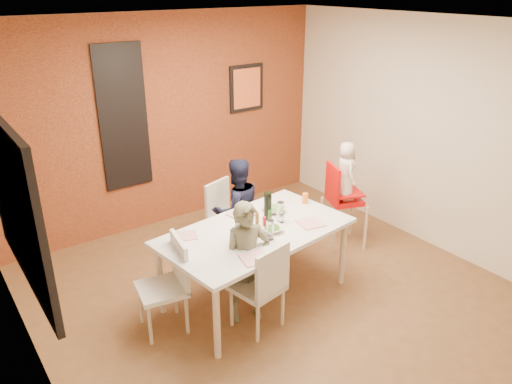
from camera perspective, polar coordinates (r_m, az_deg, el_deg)
ground at (r=5.36m, az=1.90°, el=-11.42°), size 4.50×4.50×0.00m
ceiling at (r=4.42m, az=2.38°, el=18.72°), size 4.50×4.50×0.02m
wall_back at (r=6.56m, az=-10.03°, el=7.90°), size 4.50×0.02×2.70m
wall_front at (r=3.42m, az=26.01°, el=-9.14°), size 4.50×0.02×2.70m
wall_left at (r=3.90m, az=-25.23°, el=-4.95°), size 0.02×4.50×2.70m
wall_right at (r=6.29m, az=18.72°, el=6.35°), size 0.02×4.50×2.70m
brick_accent_wall at (r=6.55m, az=-9.96°, el=7.86°), size 4.50×0.02×2.70m
picture_window_frame at (r=4.01m, az=-25.89°, el=-1.17°), size 0.05×1.70×1.30m
picture_window_pane at (r=4.01m, az=-25.68°, el=-1.12°), size 0.02×1.55×1.15m
glassblock_strip at (r=6.27m, az=-14.95°, el=8.17°), size 0.55×0.03×1.70m
glassblock_surround at (r=6.26m, az=-14.93°, el=8.16°), size 0.60×0.03×1.76m
art_print_frame at (r=7.04m, az=-1.10°, el=11.80°), size 0.54×0.03×0.64m
art_print_canvas at (r=7.03m, az=-1.03°, el=11.78°), size 0.44×0.01×0.54m
dining_table at (r=4.93m, az=-0.03°, el=-5.05°), size 1.99×1.27×0.78m
chair_near at (r=4.59m, az=0.87°, el=-10.42°), size 0.49×0.49×0.90m
chair_far at (r=5.92m, az=-3.62°, el=-2.43°), size 0.51×0.51×0.87m
chair_left at (r=4.70m, az=-9.85°, el=-9.85°), size 0.49×0.49×0.91m
high_chair at (r=6.06m, az=9.71°, el=-0.61°), size 0.56×0.56×1.05m
child_near at (r=4.69m, az=-1.02°, el=-8.10°), size 0.51×0.41×1.21m
child_far at (r=5.70m, az=-2.19°, el=-2.05°), size 0.65×0.54×1.23m
toddler at (r=5.93m, az=10.22°, el=2.39°), size 0.33×0.40×0.70m
plate_near_left at (r=4.41m, az=-0.20°, el=-7.61°), size 0.27×0.27×0.01m
plate_far_mid at (r=5.19m, az=-1.68°, el=-2.56°), size 0.28×0.28×0.01m
plate_near_right at (r=5.04m, az=6.28°, el=-3.54°), size 0.28×0.28×0.01m
plate_far_left at (r=4.82m, az=-7.93°, el=-4.96°), size 0.25×0.25×0.01m
salad_bowl_a at (r=4.86m, az=1.85°, el=-4.21°), size 0.25×0.25×0.05m
salad_bowl_b at (r=5.26m, az=2.09°, el=-1.95°), size 0.30×0.30×0.06m
wine_bottle at (r=5.04m, az=1.36°, el=-1.64°), size 0.08×0.08×0.30m
wine_glass_a at (r=4.68m, az=1.64°, el=-4.34°), size 0.07×0.07×0.20m
wine_glass_b at (r=5.01m, az=2.81°, el=-2.32°), size 0.08×0.08×0.22m
paper_towel_roll at (r=4.67m, az=-1.75°, el=-4.05°), size 0.11×0.11×0.25m
condiment_red at (r=4.89m, az=0.97°, el=-3.52°), size 0.03×0.03×0.13m
condiment_green at (r=5.04m, az=1.51°, el=-2.68°), size 0.03×0.03×0.13m
condiment_brown at (r=4.93m, az=0.13°, el=-3.17°), size 0.04×0.04×0.14m
sippy_cup at (r=5.46m, az=5.64°, el=-0.73°), size 0.07×0.07×0.11m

